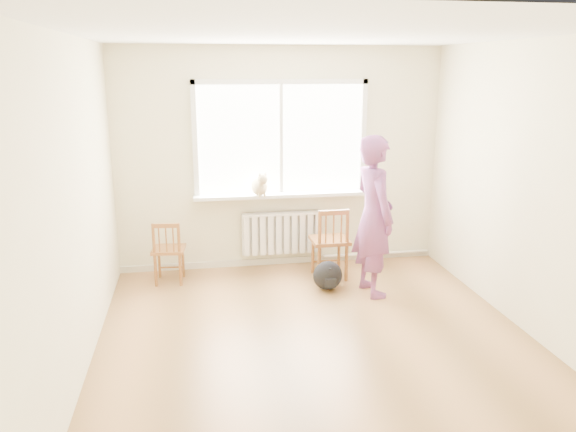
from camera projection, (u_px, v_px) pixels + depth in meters
name	position (u px, v px, depth m)	size (l,w,h in m)	color
floor	(320.00, 346.00, 5.08)	(4.50, 4.50, 0.00)	#AA7746
ceiling	(325.00, 33.00, 4.39)	(4.50, 4.50, 0.00)	white
back_wall	(281.00, 159.00, 6.88)	(4.00, 0.01, 2.70)	beige
window	(281.00, 134.00, 6.78)	(2.12, 0.05, 1.42)	white
windowsill	(282.00, 195.00, 6.88)	(2.15, 0.22, 0.04)	white
radiator	(282.00, 233.00, 7.03)	(1.00, 0.12, 0.55)	white
heating_pipe	(376.00, 254.00, 7.35)	(0.04, 0.04, 1.40)	silver
baseboard	(281.00, 261.00, 7.20)	(4.00, 0.03, 0.08)	beige
chair_left	(168.00, 252.00, 6.48)	(0.40, 0.39, 0.75)	olive
chair_right	(331.00, 243.00, 6.60)	(0.44, 0.42, 0.87)	olive
person	(374.00, 216.00, 6.07)	(0.64, 0.42, 1.76)	#B93D5A
cat	(260.00, 185.00, 6.72)	(0.25, 0.46, 0.31)	beige
backpack	(328.00, 275.00, 6.34)	(0.33, 0.25, 0.33)	black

